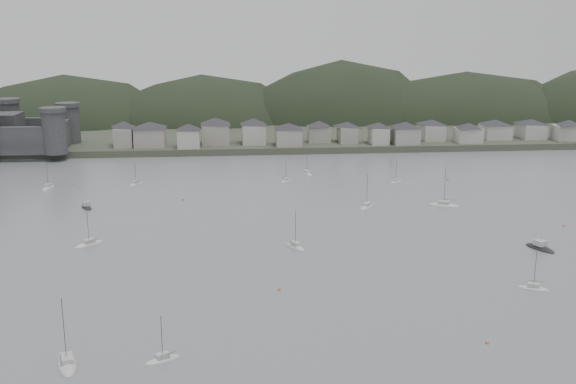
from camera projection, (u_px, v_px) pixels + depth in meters
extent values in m
plane|color=slate|center=(323.00, 307.00, 136.84)|extent=(900.00, 900.00, 0.00)
cube|color=#383D2D|center=(255.00, 117.00, 421.74)|extent=(900.00, 250.00, 3.00)
ellipsoid|color=black|center=(69.00, 144.00, 392.05)|extent=(138.98, 92.48, 81.13)
ellipsoid|color=black|center=(203.00, 141.00, 400.10)|extent=(132.08, 90.41, 79.74)
ellipsoid|color=black|center=(340.00, 143.00, 408.42)|extent=(133.88, 88.37, 101.41)
ellipsoid|color=black|center=(462.00, 139.00, 409.91)|extent=(165.81, 81.78, 82.55)
cylinder|color=#2F2F32|center=(54.00, 133.00, 286.07)|extent=(10.00, 10.00, 18.00)
cylinder|color=#2F2F32|center=(9.00, 123.00, 312.39)|extent=(11.00, 11.00, 19.00)
cylinder|color=#2F2F32|center=(69.00, 125.00, 313.26)|extent=(10.00, 10.00, 17.00)
cube|color=#2F2F32|center=(9.00, 131.00, 312.26)|extent=(56.00, 3.50, 12.00)
cube|color=#2F2F32|center=(63.00, 135.00, 300.32)|extent=(3.50, 30.00, 12.00)
cube|color=#9B978D|center=(124.00, 137.00, 305.10)|extent=(8.34, 12.91, 8.59)
pyramid|color=#2D2D33|center=(124.00, 125.00, 303.72)|extent=(15.78, 15.78, 3.01)
cube|color=#9B978D|center=(150.00, 137.00, 305.58)|extent=(13.68, 13.35, 8.36)
pyramid|color=#2D2D33|center=(150.00, 125.00, 304.24)|extent=(20.07, 20.07, 2.93)
cube|color=#A8A69E|center=(189.00, 139.00, 302.11)|extent=(9.78, 10.20, 8.08)
pyramid|color=#2D2D33|center=(188.00, 127.00, 300.81)|extent=(14.83, 14.83, 2.83)
cube|color=#9B978D|center=(216.00, 134.00, 312.41)|extent=(12.59, 13.33, 9.09)
pyramid|color=#2D2D33|center=(215.00, 121.00, 310.95)|extent=(19.24, 19.24, 3.18)
cube|color=#A8A69E|center=(254.00, 134.00, 312.57)|extent=(10.74, 12.17, 8.87)
pyramid|color=#2D2D33|center=(254.00, 121.00, 311.15)|extent=(17.01, 17.01, 3.10)
cube|color=#9B978D|center=(288.00, 137.00, 307.79)|extent=(11.63, 12.09, 7.69)
pyramid|color=#2D2D33|center=(288.00, 126.00, 306.56)|extent=(17.61, 17.61, 2.69)
cube|color=#9B978D|center=(319.00, 134.00, 317.61)|extent=(10.37, 9.35, 7.44)
pyramid|color=#2D2D33|center=(319.00, 124.00, 316.41)|extent=(14.65, 14.65, 2.60)
cube|color=#9B978D|center=(347.00, 135.00, 316.54)|extent=(8.24, 12.20, 7.22)
pyramid|color=#2D2D33|center=(348.00, 124.00, 315.38)|extent=(15.17, 15.17, 2.53)
cube|color=#A8A69E|center=(379.00, 136.00, 312.71)|extent=(8.06, 10.91, 7.46)
pyramid|color=#2D2D33|center=(379.00, 125.00, 311.51)|extent=(14.08, 14.08, 2.61)
cube|color=#9B978D|center=(405.00, 136.00, 312.37)|extent=(11.73, 11.78, 7.66)
pyramid|color=#2D2D33|center=(406.00, 125.00, 311.14)|extent=(17.46, 17.46, 2.68)
cube|color=#A8A69E|center=(432.00, 132.00, 323.39)|extent=(10.19, 13.02, 7.33)
pyramid|color=#2D2D33|center=(432.00, 122.00, 322.21)|extent=(17.23, 17.23, 2.57)
cube|color=#A8A69E|center=(468.00, 135.00, 316.26)|extent=(11.70, 9.81, 6.88)
pyramid|color=#2D2D33|center=(469.00, 125.00, 315.15)|extent=(15.97, 15.97, 2.41)
cube|color=#A8A69E|center=(495.00, 132.00, 326.34)|extent=(12.83, 12.48, 7.00)
pyramid|color=#2D2D33|center=(496.00, 122.00, 325.22)|extent=(18.79, 18.79, 2.45)
cube|color=#A8A69E|center=(531.00, 131.00, 328.52)|extent=(11.07, 13.50, 6.97)
pyramid|color=#2D2D33|center=(531.00, 122.00, 327.40)|extent=(18.25, 18.25, 2.44)
cube|color=#A8A69E|center=(568.00, 133.00, 322.43)|extent=(13.75, 9.12, 7.34)
pyramid|color=#2D2D33|center=(569.00, 122.00, 321.26)|extent=(16.97, 16.97, 2.57)
ellipsoid|color=silver|center=(48.00, 188.00, 238.72)|extent=(3.95, 8.70, 1.68)
cube|color=#B5B5B1|center=(48.00, 185.00, 238.45)|extent=(2.28, 3.19, 0.70)
cylinder|color=#3F3F42|center=(47.00, 173.00, 237.44)|extent=(0.12, 0.12, 10.48)
cylinder|color=#3F3F42|center=(48.00, 184.00, 236.90)|extent=(0.68, 3.74, 0.10)
ellipsoid|color=silver|center=(286.00, 181.00, 249.75)|extent=(5.38, 5.80, 1.20)
cube|color=#B5B5B1|center=(286.00, 179.00, 249.54)|extent=(2.37, 2.45, 0.70)
cylinder|color=#3F3F42|center=(286.00, 171.00, 248.82)|extent=(0.12, 0.12, 7.51)
cylinder|color=#3F3F42|center=(284.00, 177.00, 250.13)|extent=(1.84, 2.11, 0.10)
ellipsoid|color=silver|center=(367.00, 207.00, 213.17)|extent=(7.16, 8.70, 1.73)
cube|color=#B5B5B1|center=(367.00, 204.00, 212.89)|extent=(3.28, 3.57, 0.70)
cylinder|color=#3F3F42|center=(367.00, 190.00, 211.85)|extent=(0.12, 0.12, 10.80)
cylinder|color=#3F3F42|center=(363.00, 201.00, 213.92)|extent=(2.28, 3.27, 0.10)
ellipsoid|color=silver|center=(295.00, 247.00, 174.01)|extent=(5.99, 8.19, 1.59)
cube|color=#B5B5B1|center=(295.00, 243.00, 173.75)|extent=(2.85, 3.27, 0.70)
cylinder|color=#3F3F42|center=(296.00, 229.00, 172.79)|extent=(0.12, 0.12, 9.91)
cylinder|color=#3F3F42|center=(293.00, 243.00, 172.34)|extent=(1.78, 3.19, 0.10)
ellipsoid|color=silver|center=(89.00, 245.00, 176.06)|extent=(8.04, 7.85, 1.70)
cube|color=#B5B5B1|center=(89.00, 241.00, 175.78)|extent=(3.45, 3.41, 0.70)
cylinder|color=#3F3F42|center=(88.00, 225.00, 174.75)|extent=(0.12, 0.12, 10.65)
cylinder|color=#3F3F42|center=(92.00, 240.00, 174.73)|extent=(2.84, 2.72, 0.10)
ellipsoid|color=silver|center=(136.00, 184.00, 244.44)|extent=(5.39, 6.66, 1.32)
cube|color=#B5B5B1|center=(136.00, 182.00, 244.21)|extent=(2.48, 2.72, 0.70)
cylinder|color=#3F3F42|center=(135.00, 173.00, 243.42)|extent=(0.12, 0.12, 8.23)
cylinder|color=#3F3F42|center=(137.00, 181.00, 243.18)|extent=(1.72, 2.53, 0.10)
ellipsoid|color=silver|center=(396.00, 182.00, 247.99)|extent=(6.06, 5.15, 1.22)
cube|color=#B5B5B1|center=(396.00, 180.00, 247.77)|extent=(2.51, 2.33, 0.70)
cylinder|color=#3F3F42|center=(396.00, 172.00, 247.05)|extent=(0.12, 0.12, 7.59)
cylinder|color=#3F3F42|center=(393.00, 178.00, 248.18)|extent=(2.27, 1.69, 0.10)
ellipsoid|color=silver|center=(307.00, 174.00, 261.94)|extent=(4.61, 8.75, 1.67)
cube|color=#B5B5B1|center=(307.00, 171.00, 261.67)|extent=(2.49, 3.28, 0.70)
cylinder|color=#3F3F42|center=(307.00, 161.00, 260.66)|extent=(0.12, 0.12, 10.44)
cylinder|color=#3F3F42|center=(308.00, 169.00, 262.98)|extent=(1.00, 3.67, 0.10)
ellipsoid|color=silver|center=(444.00, 206.00, 214.81)|extent=(10.29, 7.22, 1.98)
cube|color=#B5B5B1|center=(444.00, 202.00, 214.50)|extent=(4.07, 3.49, 0.70)
cylinder|color=#3F3F42|center=(445.00, 187.00, 213.30)|extent=(0.12, 0.12, 12.38)
cylinder|color=#3F3F42|center=(448.00, 200.00, 215.28)|extent=(4.04, 2.06, 0.10)
ellipsoid|color=silver|center=(533.00, 289.00, 146.14)|extent=(7.02, 4.94, 1.35)
cube|color=#B5B5B1|center=(534.00, 285.00, 145.91)|extent=(2.78, 2.38, 0.70)
cylinder|color=#3F3F42|center=(535.00, 270.00, 145.10)|extent=(0.12, 0.12, 8.46)
cylinder|color=#3F3F42|center=(538.00, 281.00, 146.40)|extent=(2.77, 1.44, 0.10)
ellipsoid|color=silver|center=(67.00, 365.00, 113.20)|extent=(5.67, 10.03, 1.91)
cube|color=#B5B5B1|center=(66.00, 358.00, 112.90)|extent=(2.97, 3.81, 0.70)
cylinder|color=#3F3F42|center=(64.00, 331.00, 111.75)|extent=(0.12, 0.12, 11.95)
cylinder|color=#3F3F42|center=(61.00, 360.00, 111.13)|extent=(1.33, 4.15, 0.10)
ellipsoid|color=silver|center=(163.00, 360.00, 114.67)|extent=(6.69, 4.64, 1.29)
cube|color=#B5B5B1|center=(163.00, 355.00, 114.45)|extent=(2.64, 2.25, 0.70)
cylinder|color=#3F3F42|center=(162.00, 338.00, 113.68)|extent=(0.12, 0.12, 8.04)
cylinder|color=#3F3F42|center=(168.00, 354.00, 113.93)|extent=(2.65, 1.34, 0.10)
ellipsoid|color=black|center=(540.00, 249.00, 172.83)|extent=(6.51, 9.36, 1.94)
cube|color=#B5B5B1|center=(540.00, 243.00, 172.45)|extent=(3.34, 3.43, 1.40)
cylinder|color=#3F3F42|center=(541.00, 239.00, 172.23)|extent=(0.10, 0.10, 1.20)
ellipsoid|color=black|center=(87.00, 208.00, 212.20)|extent=(5.42, 7.31, 1.53)
cube|color=#B5B5B1|center=(86.00, 204.00, 211.86)|extent=(2.69, 2.74, 1.40)
cylinder|color=#3F3F42|center=(86.00, 201.00, 211.65)|extent=(0.10, 0.10, 1.20)
sphere|color=#CE6344|center=(183.00, 200.00, 222.07)|extent=(0.70, 0.70, 0.70)
sphere|color=#CE6344|center=(487.00, 343.00, 120.90)|extent=(0.70, 0.70, 0.70)
sphere|color=#CE6344|center=(74.00, 185.00, 242.97)|extent=(0.70, 0.70, 0.70)
sphere|color=#CE6344|center=(564.00, 226.00, 192.93)|extent=(0.70, 0.70, 0.70)
sphere|color=#CE6344|center=(448.00, 179.00, 251.88)|extent=(0.70, 0.70, 0.70)
sphere|color=#CE6344|center=(280.00, 289.00, 145.78)|extent=(0.70, 0.70, 0.70)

